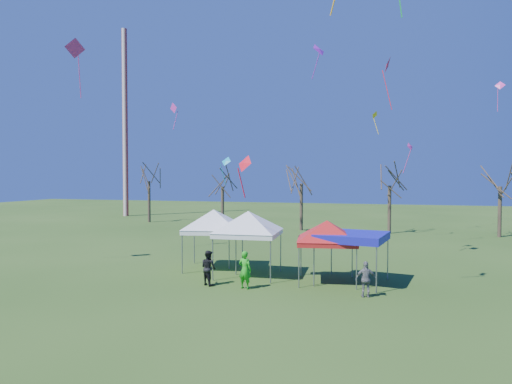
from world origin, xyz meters
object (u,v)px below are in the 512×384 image
tree_4 (501,168)px  tent_white_mid (248,215)px  tent_white_west (214,213)px  tent_red (327,225)px  tree_2 (301,167)px  tent_blue (352,237)px  tree_1 (222,172)px  radio_mast (125,123)px  tree_0 (149,166)px  person_dark (208,268)px  person_grey (366,279)px  tree_3 (390,168)px  person_green (245,270)px

tree_4 → tent_white_mid: tree_4 is taller
tent_white_west → tent_red: size_ratio=1.09×
tree_2 → tent_red: tree_2 is taller
tent_blue → tree_2: bearing=106.5°
tree_1 → tent_white_west: (6.84, -20.36, -2.58)m
radio_mast → tent_red: radio_mast is taller
tree_1 → tree_2: 8.42m
tree_0 → person_dark: tree_0 is taller
tree_2 → person_grey: (7.17, -24.08, -5.49)m
tree_2 → tent_white_mid: size_ratio=1.79×
tent_white_west → person_dark: tent_white_west is taller
tent_blue → person_grey: bearing=-72.9°
person_dark → tree_3: bearing=-81.4°
radio_mast → tree_1: bearing=-28.5°
tree_0 → person_dark: size_ratio=4.92×
tree_4 → tent_blue: (-11.34, -21.15, -3.74)m
radio_mast → person_dark: (25.23, -33.49, -11.64)m
tent_white_mid → tent_red: size_ratio=1.12×
tree_2 → person_dark: (-0.40, -23.87, -5.43)m
tree_4 → tent_red: 24.93m
tree_3 → person_green: (-6.85, -23.75, -5.17)m
tree_3 → person_grey: (-1.23, -23.75, -5.28)m
tent_blue → tent_white_mid: bearing=177.8°
tree_2 → tent_white_mid: (0.88, -21.31, -3.03)m
tree_4 → person_grey: tree_4 is taller
person_green → person_dark: bearing=5.7°
tent_blue → person_dark: 7.32m
radio_mast → tent_red: bearing=-45.5°
tree_0 → tree_3: (26.88, -3.34, -0.41)m
tree_0 → tent_blue: bearing=-44.6°
tree_0 → tent_red: bearing=-46.2°
tree_1 → person_green: tree_1 is taller
tree_1 → person_dark: (8.00, -24.14, -4.93)m
tree_0 → tent_blue: 35.17m
tent_blue → person_grey: tent_blue is taller
tent_blue → radio_mast: bearing=135.8°
tree_0 → tent_white_west: (16.92, -23.10, -3.28)m
tree_4 → tent_white_mid: size_ratio=1.73×
tree_3 → tree_4: tree_3 is taller
tree_2 → tree_1: bearing=178.2°
tree_2 → person_grey: 25.72m
tent_white_west → radio_mast: bearing=129.0°
tree_3 → person_green: tree_3 is taller
tree_2 → tent_red: (5.15, -21.67, -3.36)m
tent_red → person_dark: tent_red is taller
tent_red → tent_blue: (1.23, 0.15, -0.61)m
radio_mast → tent_red: (30.78, -31.29, -9.57)m
tree_0 → tree_2: tree_0 is taller
tent_white_west → person_green: size_ratio=2.45×
person_green → tree_3: bearing=-94.1°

